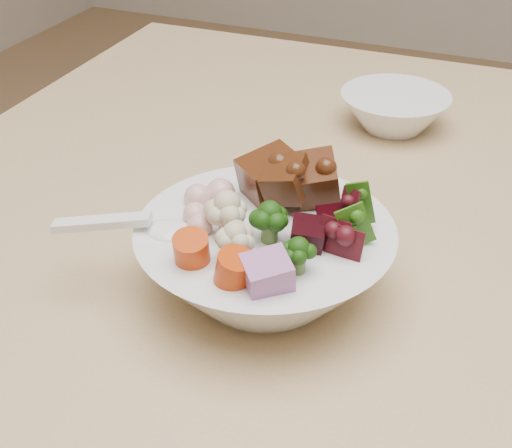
{
  "coord_description": "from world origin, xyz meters",
  "views": [
    {
      "loc": [
        -0.03,
        -0.46,
        1.23
      ],
      "look_at": [
        -0.22,
        0.0,
        0.9
      ],
      "focal_mm": 50.0,
      "sensor_mm": 36.0,
      "label": 1
    }
  ],
  "objects": [
    {
      "name": "food_bowl",
      "position": [
        -0.21,
        0.0,
        0.87
      ],
      "size": [
        0.22,
        0.22,
        0.12
      ],
      "color": "white",
      "rests_on": "dining_table"
    },
    {
      "name": "side_bowl",
      "position": [
        -0.19,
        0.37,
        0.86
      ],
      "size": [
        0.14,
        0.14,
        0.05
      ],
      "primitive_type": null,
      "color": "white",
      "rests_on": "dining_table"
    },
    {
      "name": "soup_spoon",
      "position": [
        -0.3,
        -0.04,
        0.9
      ],
      "size": [
        0.12,
        0.06,
        0.02
      ],
      "rotation": [
        0.0,
        0.0,
        0.29
      ],
      "color": "white",
      "rests_on": "food_bowl"
    }
  ]
}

